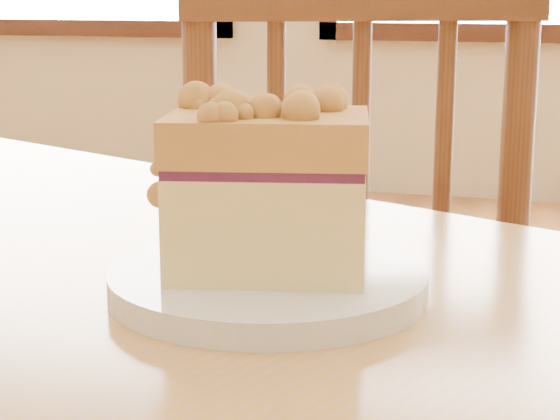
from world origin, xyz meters
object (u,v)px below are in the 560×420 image
(cake_slice, at_px, (268,183))
(cafe_chair_main, at_px, (341,327))
(cafe_table_main, at_px, (10,409))
(plate, at_px, (268,283))

(cake_slice, bearing_deg, cafe_chair_main, 85.67)
(cafe_table_main, distance_m, cake_slice, 0.27)
(cafe_chair_main, bearing_deg, plate, 78.69)
(cafe_chair_main, height_order, cake_slice, cafe_chair_main)
(cafe_chair_main, distance_m, cake_slice, 0.71)
(plate, bearing_deg, cafe_table_main, -176.14)
(cafe_table_main, xyz_separation_m, cake_slice, (0.20, 0.01, 0.18))
(plate, xyz_separation_m, cake_slice, (-0.00, 0.00, 0.07))
(cafe_chair_main, bearing_deg, cafe_table_main, 60.91)
(cafe_table_main, xyz_separation_m, cafe_chair_main, (0.12, 0.64, -0.15))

